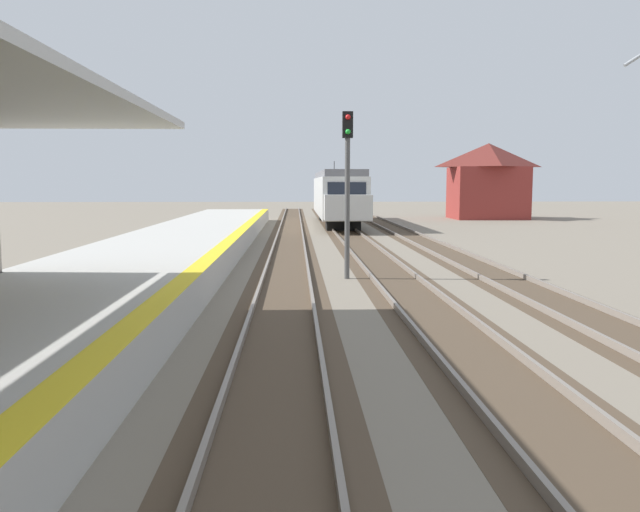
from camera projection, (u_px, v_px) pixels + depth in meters
The scene contains 7 objects.
station_platform at pixel (71, 306), 13.49m from camera, with size 5.00×80.00×0.91m.
track_pair_nearest_platform at pixel (285, 292), 17.68m from camera, with size 2.34×120.00×0.16m.
track_pair_middle at pixel (408, 291), 17.81m from camera, with size 2.34×120.00×0.16m.
track_pair_far_side at pixel (530, 290), 17.94m from camera, with size 2.34×120.00×0.16m.
approaching_train at pixel (337, 195), 47.35m from camera, with size 2.93×19.60×4.76m.
rail_signal_post at pixel (347, 177), 20.10m from camera, with size 0.32×0.34×5.20m.
distant_trackside_house at pixel (488, 180), 55.10m from camera, with size 6.60×5.28×6.40m.
Camera 1 is at (2.19, 2.52, 2.99)m, focal length 36.31 mm.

